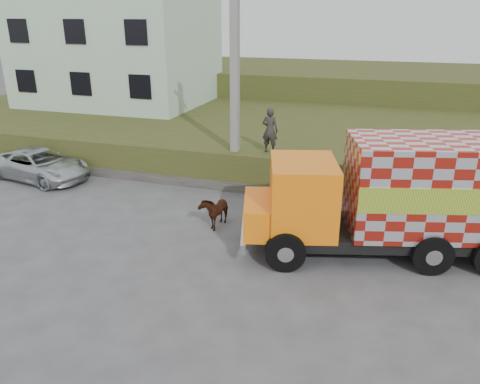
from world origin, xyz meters
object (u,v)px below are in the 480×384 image
(suv, at_px, (39,165))
(pedestrian, at_px, (270,130))
(utility_pole, at_px, (235,84))
(cargo_truck, at_px, (395,197))
(cow, at_px, (215,210))

(suv, relative_size, pedestrian, 2.59)
(utility_pole, bearing_deg, cargo_truck, -32.87)
(cargo_truck, xyz_separation_m, cow, (-5.48, 0.19, -1.20))
(cargo_truck, height_order, cow, cargo_truck)
(utility_pole, bearing_deg, suv, -168.75)
(cow, height_order, suv, suv)
(utility_pole, relative_size, pedestrian, 4.56)
(cargo_truck, relative_size, pedestrian, 4.55)
(cargo_truck, bearing_deg, suv, 155.51)
(pedestrian, bearing_deg, utility_pole, 15.40)
(utility_pole, bearing_deg, cow, -81.88)
(utility_pole, distance_m, cow, 5.14)
(cargo_truck, xyz_separation_m, pedestrian, (-4.67, 4.10, 0.63))
(cow, bearing_deg, cargo_truck, 4.28)
(utility_pole, relative_size, cargo_truck, 1.00)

